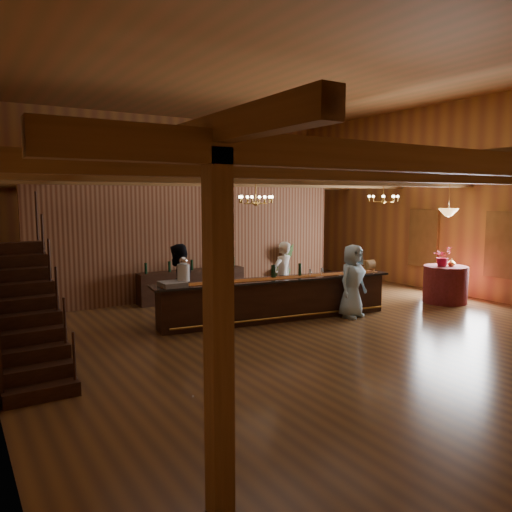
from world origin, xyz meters
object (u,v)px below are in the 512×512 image
guest (352,281)px  pendant_lamp (448,212)px  backbar_shelf (192,285)px  raffle_drum (369,265)px  chandelier_right (383,198)px  round_table (445,284)px  tasting_bar (277,299)px  beverage_dispenser (183,271)px  floor_plant (283,266)px  bartender (283,276)px  chandelier_left (256,199)px  staff_second (178,285)px

guest → pendant_lamp: bearing=-14.4°
backbar_shelf → pendant_lamp: bearing=-33.0°
raffle_drum → chandelier_right: chandelier_right is taller
backbar_shelf → round_table: size_ratio=2.63×
round_table → guest: guest is taller
tasting_bar → round_table: size_ratio=5.10×
round_table → pendant_lamp: (0.00, 0.00, 1.91)m
beverage_dispenser → pendant_lamp: 7.20m
raffle_drum → backbar_shelf: bearing=133.8°
raffle_drum → backbar_shelf: size_ratio=0.11×
tasting_bar → floor_plant: 4.02m
tasting_bar → backbar_shelf: 3.08m
beverage_dispenser → bartender: 2.83m
backbar_shelf → chandelier_right: size_ratio=3.72×
beverage_dispenser → backbar_shelf: bearing=62.2°
backbar_shelf → floor_plant: bearing=5.1°
beverage_dispenser → floor_plant: 5.41m
beverage_dispenser → pendant_lamp: pendant_lamp is taller
tasting_bar → round_table: bearing=-1.6°
guest → chandelier_left: bearing=131.7°
round_table → floor_plant: floor_plant is taller
raffle_drum → guest: bearing=-158.5°
backbar_shelf → staff_second: size_ratio=1.67×
round_table → staff_second: staff_second is taller
pendant_lamp → guest: 3.58m
beverage_dispenser → staff_second: bearing=83.5°
bartender → staff_second: size_ratio=0.96×
tasting_bar → chandelier_right: 4.59m
staff_second → floor_plant: bearing=169.0°
chandelier_right → pendant_lamp: size_ratio=0.89×
backbar_shelf → guest: 4.43m
beverage_dispenser → guest: 3.95m
bartender → beverage_dispenser: bearing=-7.9°
beverage_dispenser → backbar_shelf: beverage_dispenser is taller
tasting_bar → chandelier_left: 2.34m
raffle_drum → tasting_bar: bearing=171.1°
chandelier_left → bartender: 2.07m
tasting_bar → floor_plant: floor_plant is taller
backbar_shelf → pendant_lamp: 7.07m
staff_second → guest: (3.73, -1.48, -0.04)m
raffle_drum → floor_plant: (-0.07, 3.60, -0.44)m
chandelier_right → bartender: (-3.30, 0.09, -1.90)m
beverage_dispenser → pendant_lamp: (7.01, -1.16, 1.16)m
round_table → bartender: size_ratio=0.66×
chandelier_left → raffle_drum: bearing=-20.0°
raffle_drum → chandelier_right: bearing=34.4°
backbar_shelf → staff_second: staff_second is taller
pendant_lamp → bartender: size_ratio=0.53×
raffle_drum → guest: size_ratio=0.20×
beverage_dispenser → chandelier_left: (1.94, 0.24, 1.50)m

